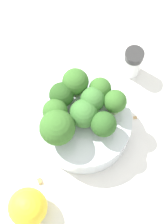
{
  "coord_description": "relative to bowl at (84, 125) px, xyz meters",
  "views": [
    {
      "loc": [
        -0.18,
        -0.11,
        0.61
      ],
      "look_at": [
        0.0,
        0.0,
        0.08
      ],
      "focal_mm": 60.0,
      "sensor_mm": 36.0,
      "label": 1
    }
  ],
  "objects": [
    {
      "name": "ground_plane",
      "position": [
        0.0,
        0.0,
        -0.03
      ],
      "size": [
        3.0,
        3.0,
        0.0
      ],
      "primitive_type": "plane",
      "color": "white"
    },
    {
      "name": "bowl",
      "position": [
        0.0,
        0.0,
        0.0
      ],
      "size": [
        0.15,
        0.15,
        0.05
      ],
      "primitive_type": "cylinder",
      "color": "silver",
      "rests_on": "ground_plane"
    },
    {
      "name": "broccoli_floret_0",
      "position": [
        -0.0,
        -0.0,
        0.05
      ],
      "size": [
        0.05,
        0.05,
        0.05
      ],
      "color": "#7A9E5B",
      "rests_on": "bowl"
    },
    {
      "name": "broccoli_floret_1",
      "position": [
        -0.02,
        0.04,
        0.06
      ],
      "size": [
        0.04,
        0.04,
        0.05
      ],
      "color": "#84AD66",
      "rests_on": "bowl"
    },
    {
      "name": "broccoli_floret_2",
      "position": [
        0.0,
        -0.03,
        0.05
      ],
      "size": [
        0.04,
        0.04,
        0.05
      ],
      "color": "#8EB770",
      "rests_on": "bowl"
    },
    {
      "name": "broccoli_floret_3",
      "position": [
        0.05,
        -0.0,
        0.05
      ],
      "size": [
        0.04,
        0.04,
        0.05
      ],
      "color": "#84AD66",
      "rests_on": "bowl"
    },
    {
      "name": "broccoli_floret_4",
      "position": [
        0.03,
        -0.0,
        0.05
      ],
      "size": [
        0.04,
        0.04,
        0.05
      ],
      "color": "#8EB770",
      "rests_on": "bowl"
    },
    {
      "name": "broccoli_floret_5",
      "position": [
        0.01,
        0.05,
        0.05
      ],
      "size": [
        0.04,
        0.04,
        0.05
      ],
      "color": "#8EB770",
      "rests_on": "bowl"
    },
    {
      "name": "broccoli_floret_6",
      "position": [
        0.04,
        -0.03,
        0.06
      ],
      "size": [
        0.04,
        0.04,
        0.05
      ],
      "color": "#84AD66",
      "rests_on": "bowl"
    },
    {
      "name": "broccoli_floret_7",
      "position": [
        0.03,
        0.04,
        0.06
      ],
      "size": [
        0.04,
        0.04,
        0.06
      ],
      "color": "#8EB770",
      "rests_on": "bowl"
    },
    {
      "name": "broccoli_floret_8",
      "position": [
        -0.04,
        0.02,
        0.06
      ],
      "size": [
        0.05,
        0.05,
        0.07
      ],
      "color": "#8EB770",
      "rests_on": "bowl"
    },
    {
      "name": "pepper_shaker",
      "position": [
        0.14,
        -0.01,
        0.01
      ],
      "size": [
        0.03,
        0.03,
        0.06
      ],
      "color": "silver",
      "rests_on": "ground_plane"
    },
    {
      "name": "lemon_wedge",
      "position": [
        -0.16,
        -0.0,
        0.0
      ],
      "size": [
        0.06,
        0.06,
        0.06
      ],
      "primitive_type": "sphere",
      "color": "yellow",
      "rests_on": "ground_plane"
    },
    {
      "name": "almond_crumb_0",
      "position": [
        -0.11,
        0.01,
        -0.02
      ],
      "size": [
        0.01,
        0.01,
        0.01
      ],
      "primitive_type": "cube",
      "rotation": [
        0.0,
        0.0,
        4.14
      ],
      "color": "#AD7F4C",
      "rests_on": "ground_plane"
    },
    {
      "name": "almond_crumb_1",
      "position": [
        0.07,
        -0.06,
        -0.02
      ],
      "size": [
        0.01,
        0.01,
        0.01
      ],
      "primitive_type": "cube",
      "rotation": [
        0.0,
        0.0,
        2.24
      ],
      "color": "tan",
      "rests_on": "ground_plane"
    }
  ]
}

